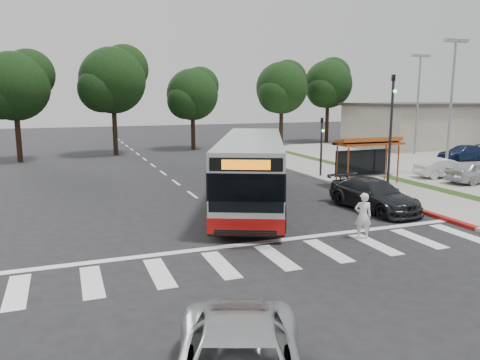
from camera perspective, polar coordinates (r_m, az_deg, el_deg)
name	(u,v)px	position (r m, az deg, el deg)	size (l,w,h in m)	color
ground	(228,221)	(20.53, -1.47, -5.04)	(140.00, 140.00, 0.00)	black
sidewalk_east	(342,176)	(32.39, 12.36, 0.45)	(4.00, 40.00, 0.12)	gray
curb_east	(316,178)	(31.35, 9.29, 0.27)	(0.30, 40.00, 0.15)	#9E9991
curb_east_red	(425,212)	(23.42, 21.59, -3.67)	(0.32, 6.00, 0.15)	maroon
parking_lot	(456,164)	(41.53, 24.86, 1.83)	(18.00, 36.00, 0.10)	gray
commercial_building	(421,126)	(54.79, 21.25, 6.13)	(14.00, 10.00, 4.40)	#ADA491
building_roof_cap	(423,104)	(54.70, 21.41, 8.58)	(14.60, 10.60, 0.30)	#383330
crosswalk_ladder	(277,257)	(16.11, 4.49, -9.37)	(18.00, 2.60, 0.01)	silver
bus_shelter	(367,147)	(29.61, 15.25, 3.92)	(4.20, 1.60, 2.86)	#994519
traffic_signal_ne_tall	(391,126)	(25.89, 17.93, 6.33)	(0.18, 0.37, 6.50)	black
traffic_signal_ne_short	(322,141)	(31.75, 9.91, 4.75)	(0.18, 0.37, 4.00)	black
lot_light_front	(452,88)	(34.82, 24.45, 10.12)	(1.90, 0.35, 9.01)	gray
lot_light_mid	(418,91)	(46.23, 20.93, 10.14)	(1.90, 0.35, 9.01)	gray
tree_ne_a	(282,87)	(51.96, 5.15, 11.22)	(6.16, 5.74, 9.30)	black
tree_ne_b	(328,83)	(57.08, 10.73, 11.51)	(6.16, 5.74, 10.02)	black
tree_north_a	(113,79)	(45.04, -15.18, 11.76)	(6.60, 6.15, 10.17)	black
tree_north_b	(193,94)	(48.44, -5.76, 10.42)	(5.72, 5.33, 8.43)	black
tree_north_c	(15,85)	(42.92, -25.72, 10.38)	(6.16, 5.74, 9.30)	black
transit_bus	(252,171)	(23.39, 1.47, 1.09)	(2.85, 13.14, 3.39)	silver
pedestrian	(363,216)	(18.48, 14.76, -4.24)	(0.65, 0.43, 1.79)	white
dark_sedan	(374,195)	(23.26, 15.99, -1.76)	(2.08, 5.11, 1.48)	black
parked_car_0	(476,171)	(32.44, 26.86, 0.93)	(1.66, 4.13, 1.41)	#B9BDBF
parked_car_1	(444,168)	(33.71, 23.61, 1.38)	(1.35, 3.87, 1.28)	silver
parked_car_3	(463,153)	(43.31, 25.52, 3.00)	(1.80, 4.42, 1.28)	#132043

